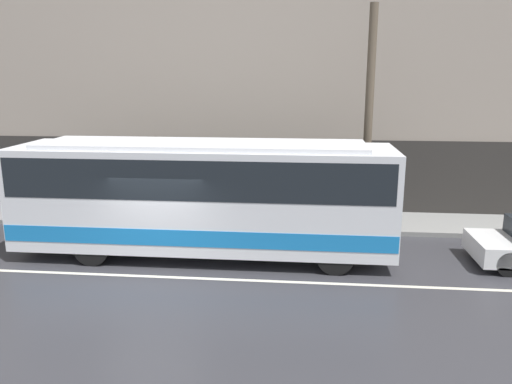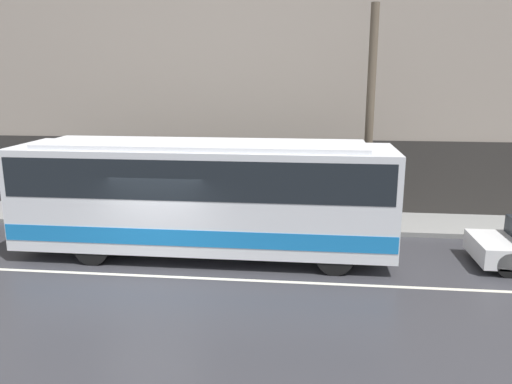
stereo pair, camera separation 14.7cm
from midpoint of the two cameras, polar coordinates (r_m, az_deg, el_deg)
The scene contains 6 objects.
ground_plane at distance 13.40m, azimuth -11.36°, elevation -9.42°, with size 60.00×60.00×0.00m, color #333338.
sidewalk at distance 18.15m, azimuth -6.44°, elevation -2.90°, with size 60.00×2.48×0.16m.
building_facade at distance 18.86m, azimuth -6.02°, elevation 17.99°, with size 60.00×0.35×13.79m.
lane_stripe at distance 13.40m, azimuth -11.36°, elevation -9.40°, with size 54.00×0.14×0.01m.
transit_bus at distance 14.23m, azimuth -5.71°, elevation -0.03°, with size 10.61×2.61×3.28m.
utility_pole_near at distance 16.52m, azimuth 13.10°, elevation 8.06°, with size 0.27×0.27×7.09m.
Camera 2 is at (3.98, -11.74, 5.11)m, focal length 35.00 mm.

